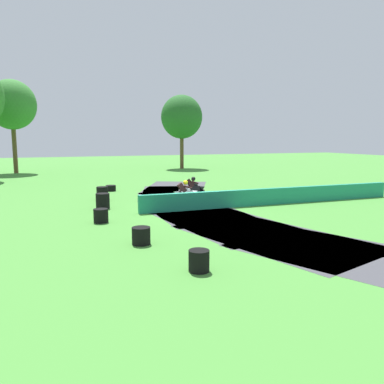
# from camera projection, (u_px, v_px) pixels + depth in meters

# --- Properties ---
(ground_plane) EXTENTS (120.00, 120.00, 0.00)m
(ground_plane) POSITION_uv_depth(u_px,v_px,m) (193.00, 210.00, 19.34)
(ground_plane) COLOR #428433
(track_asphalt) EXTENTS (7.99, 26.19, 0.01)m
(track_asphalt) POSITION_uv_depth(u_px,v_px,m) (209.00, 209.00, 19.64)
(track_asphalt) COLOR #3D3D42
(track_asphalt) RESTS_ON ground
(safety_barrier) EXTENTS (15.47, 0.49, 0.90)m
(safety_barrier) POSITION_uv_depth(u_px,v_px,m) (276.00, 196.00, 20.98)
(safety_barrier) COLOR #1E8466
(safety_barrier) RESTS_ON ground
(motorcycle_lead_black) EXTENTS (1.72, 1.04, 1.43)m
(motorcycle_lead_black) POSITION_uv_depth(u_px,v_px,m) (193.00, 189.00, 22.64)
(motorcycle_lead_black) COLOR black
(motorcycle_lead_black) RESTS_ON ground
(motorcycle_chase_white) EXTENTS (1.69, 0.72, 1.42)m
(motorcycle_chase_white) POSITION_uv_depth(u_px,v_px,m) (185.00, 194.00, 20.49)
(motorcycle_chase_white) COLOR black
(motorcycle_chase_white) RESTS_ON ground
(tire_stack_near) EXTENTS (0.68, 0.68, 0.40)m
(tire_stack_near) POSITION_uv_depth(u_px,v_px,m) (111.00, 188.00, 26.19)
(tire_stack_near) COLOR black
(tire_stack_near) RESTS_ON ground
(tire_stack_mid_a) EXTENTS (0.67, 0.67, 0.80)m
(tire_stack_mid_a) POSITION_uv_depth(u_px,v_px,m) (102.00, 194.00, 22.28)
(tire_stack_mid_a) COLOR black
(tire_stack_mid_a) RESTS_ON ground
(tire_stack_mid_b) EXTENTS (0.71, 0.71, 0.80)m
(tire_stack_mid_b) POSITION_uv_depth(u_px,v_px,m) (103.00, 201.00, 19.62)
(tire_stack_mid_b) COLOR black
(tire_stack_mid_b) RESTS_ON ground
(tire_stack_far) EXTENTS (0.63, 0.63, 0.60)m
(tire_stack_far) POSITION_uv_depth(u_px,v_px,m) (101.00, 216.00, 16.41)
(tire_stack_far) COLOR black
(tire_stack_far) RESTS_ON ground
(tire_stack_extra_a) EXTENTS (0.64, 0.64, 0.60)m
(tire_stack_extra_a) POSITION_uv_depth(u_px,v_px,m) (141.00, 236.00, 13.04)
(tire_stack_extra_a) COLOR black
(tire_stack_extra_a) RESTS_ON ground
(tire_stack_extra_b) EXTENTS (0.58, 0.58, 0.60)m
(tire_stack_extra_b) POSITION_uv_depth(u_px,v_px,m) (199.00, 261.00, 10.39)
(tire_stack_extra_b) COLOR black
(tire_stack_extra_b) RESTS_ON ground
(tree_far_left) EXTENTS (4.81, 4.81, 9.54)m
(tree_far_left) POSITION_uv_depth(u_px,v_px,m) (12.00, 105.00, 38.66)
(tree_far_left) COLOR brown
(tree_far_left) RESTS_ON ground
(tree_far_right) EXTENTS (4.87, 4.87, 8.67)m
(tree_far_right) POSITION_uv_depth(u_px,v_px,m) (182.00, 117.00, 44.80)
(tree_far_right) COLOR brown
(tree_far_right) RESTS_ON ground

